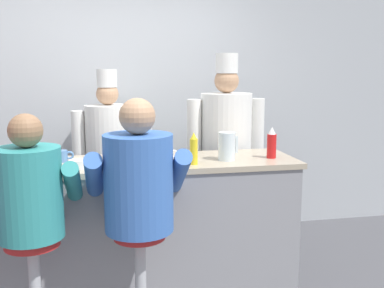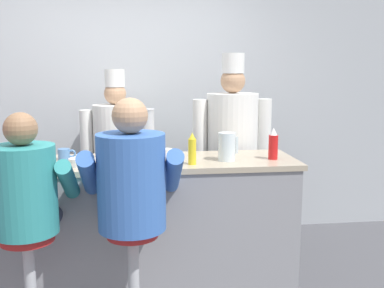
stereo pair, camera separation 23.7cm
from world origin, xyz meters
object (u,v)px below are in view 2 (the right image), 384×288
(mustard_bottle_yellow, at_px, (192,149))
(water_pitcher_clear, at_px, (227,147))
(cup_stack_steel, at_px, (148,132))
(coffee_mug_blue, at_px, (65,154))
(coffee_mug_white, at_px, (167,154))
(diner_seated_teal, at_px, (26,197))
(hot_sauce_bottle_orange, at_px, (143,155))
(breakfast_plate, at_px, (109,159))
(cereal_bowl, at_px, (78,162))
(ketchup_bottle_red, at_px, (273,145))
(cook_in_whites_far, at_px, (232,146))
(cook_in_whites_near, at_px, (117,151))
(diner_seated_blue, at_px, (132,187))

(mustard_bottle_yellow, relative_size, water_pitcher_clear, 1.10)
(mustard_bottle_yellow, relative_size, cup_stack_steel, 0.63)
(coffee_mug_blue, bearing_deg, coffee_mug_white, -7.19)
(coffee_mug_white, height_order, diner_seated_teal, diner_seated_teal)
(hot_sauce_bottle_orange, xyz_separation_m, breakfast_plate, (-0.24, 0.12, -0.05))
(coffee_mug_white, relative_size, cup_stack_steel, 0.35)
(water_pitcher_clear, relative_size, cup_stack_steel, 0.57)
(hot_sauce_bottle_orange, height_order, cereal_bowl, hot_sauce_bottle_orange)
(water_pitcher_clear, relative_size, diner_seated_teal, 0.14)
(ketchup_bottle_red, height_order, cereal_bowl, ketchup_bottle_red)
(ketchup_bottle_red, height_order, cook_in_whites_far, cook_in_whites_far)
(coffee_mug_blue, height_order, coffee_mug_white, same)
(breakfast_plate, distance_m, cook_in_whites_near, 0.90)
(breakfast_plate, relative_size, coffee_mug_blue, 1.87)
(mustard_bottle_yellow, xyz_separation_m, cereal_bowl, (-0.79, 0.04, -0.08))
(diner_seated_blue, bearing_deg, coffee_mug_white, 65.36)
(cook_in_whites_near, xyz_separation_m, cook_in_whites_far, (1.03, -0.28, 0.08))
(cereal_bowl, bearing_deg, diner_seated_teal, -120.63)
(coffee_mug_blue, bearing_deg, cook_in_whites_far, 21.04)
(cereal_bowl, bearing_deg, hot_sauce_bottle_orange, 2.50)
(cook_in_whites_near, bearing_deg, breakfast_plate, -90.95)
(breakfast_plate, height_order, cook_in_whites_near, cook_in_whites_near)
(ketchup_bottle_red, bearing_deg, breakfast_plate, 176.24)
(cereal_bowl, height_order, cook_in_whites_far, cook_in_whites_far)
(breakfast_plate, bearing_deg, mustard_bottle_yellow, -17.62)
(hot_sauce_bottle_orange, distance_m, diner_seated_teal, 0.85)
(hot_sauce_bottle_orange, relative_size, cup_stack_steel, 0.36)
(breakfast_plate, height_order, cereal_bowl, cereal_bowl)
(hot_sauce_bottle_orange, bearing_deg, cereal_bowl, -177.50)
(coffee_mug_blue, distance_m, cook_in_whites_near, 0.89)
(hot_sauce_bottle_orange, xyz_separation_m, cook_in_whites_near, (-0.23, 1.02, -0.16))
(mustard_bottle_yellow, height_order, breakfast_plate, mustard_bottle_yellow)
(coffee_mug_blue, xyz_separation_m, cup_stack_steel, (0.62, 0.12, 0.14))
(hot_sauce_bottle_orange, distance_m, diner_seated_blue, 0.47)
(ketchup_bottle_red, bearing_deg, diner_seated_teal, -163.36)
(cook_in_whites_near, bearing_deg, coffee_mug_blue, -113.23)
(cup_stack_steel, xyz_separation_m, diner_seated_teal, (-0.75, -0.78, -0.27))
(ketchup_bottle_red, height_order, diner_seated_teal, diner_seated_teal)
(mustard_bottle_yellow, relative_size, cook_in_whites_far, 0.13)
(ketchup_bottle_red, distance_m, cup_stack_steel, 0.96)
(cereal_bowl, distance_m, cook_in_whites_far, 1.46)
(water_pitcher_clear, height_order, cook_in_whites_far, cook_in_whites_far)
(ketchup_bottle_red, relative_size, coffee_mug_blue, 1.80)
(cook_in_whites_near, bearing_deg, hot_sauce_bottle_orange, -77.53)
(cereal_bowl, bearing_deg, mustard_bottle_yellow, -3.00)
(water_pitcher_clear, bearing_deg, cook_in_whites_near, 130.30)
(ketchup_bottle_red, relative_size, cup_stack_steel, 0.66)
(coffee_mug_white, bearing_deg, hot_sauce_bottle_orange, -146.56)
(water_pitcher_clear, xyz_separation_m, breakfast_plate, (-0.85, 0.09, -0.09))
(water_pitcher_clear, xyz_separation_m, coffee_mug_blue, (-1.18, 0.18, -0.06))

